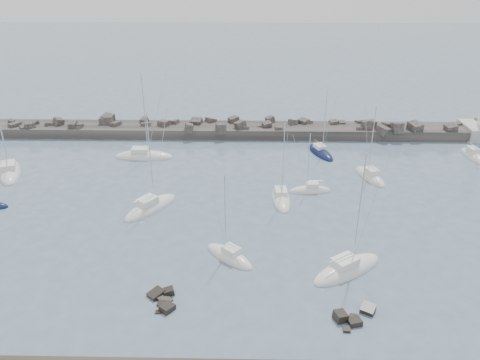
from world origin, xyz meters
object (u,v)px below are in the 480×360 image
Objects in this scene: sailboat_4 at (144,157)px; sailboat_9 at (310,191)px; sailboat_1 at (10,172)px; sailboat_3 at (151,208)px; sailboat_7 at (347,270)px; sailboat_10 at (370,177)px; sailboat_6 at (281,199)px; sailboat_5 at (229,257)px; sailboat_8 at (320,153)px; sailboat_13 at (473,157)px.

sailboat_4 is 1.59× the size of sailboat_9.
sailboat_1 reaches higher than sailboat_4.
sailboat_3 is 22.29m from sailboat_9.
sailboat_10 is (7.73, 23.25, -0.00)m from sailboat_7.
sailboat_10 is (54.90, -0.50, -0.01)m from sailboat_1.
sailboat_6 is at bearing -151.85° from sailboat_10.
sailboat_6 is 4.99m from sailboat_9.
sailboat_3 is 17.59m from sailboat_6.
sailboat_5 is 19.56m from sailboat_9.
sailboat_7 is 32.66m from sailboat_8.
sailboat_1 reaches higher than sailboat_10.
sailboat_7 reaches higher than sailboat_13.
sailboat_7 is (12.55, -2.16, 0.01)m from sailboat_5.
sailboat_1 is at bearing -174.04° from sailboat_13.
sailboat_13 reaches higher than sailboat_5.
sailboat_13 is (54.48, 1.11, 0.01)m from sailboat_4.
sailboat_4 reaches higher than sailboat_13.
sailboat_5 is (15.33, -28.18, 0.00)m from sailboat_4.
sailboat_4 reaches higher than sailboat_6.
sailboat_8 is 11.21m from sailboat_10.
sailboat_3 reaches higher than sailboat_6.
sailboat_10 reaches higher than sailboat_9.
sailboat_9 is at bearing 56.59° from sailboat_5.
sailboat_4 is at bearing 104.54° from sailboat_3.
sailboat_8 is 14.53m from sailboat_9.
sailboat_6 is 15.62m from sailboat_10.
sailboat_3 is 53.28m from sailboat_13.
sailboat_5 is 1.13× the size of sailboat_9.
sailboat_1 is at bearing 179.48° from sailboat_10.
sailboat_1 is at bearing -169.69° from sailboat_8.
sailboat_13 is at bearing 24.55° from sailboat_9.
sailboat_1 reaches higher than sailboat_3.
sailboat_1 is at bearing 148.05° from sailboat_5.
sailboat_4 is 1.41× the size of sailboat_5.
sailboat_7 is (27.88, -30.34, 0.01)m from sailboat_4.
sailboat_8 is 1.01× the size of sailboat_10.
sailboat_10 is at bearing -156.50° from sailboat_13.
sailboat_10 is (20.29, 21.09, 0.00)m from sailboat_5.
sailboat_9 is at bearing -24.42° from sailboat_4.
sailboat_4 is 36.32m from sailboat_10.
sailboat_3 is 0.97× the size of sailboat_7.
sailboat_6 is at bearing -148.49° from sailboat_9.
sailboat_6 is 1.09× the size of sailboat_13.
sailboat_5 is at bearing -143.20° from sailboat_13.
sailboat_7 is at bearing -9.76° from sailboat_5.
sailboat_3 reaches higher than sailboat_5.
sailboat_4 reaches higher than sailboat_7.
sailboat_13 is (32.63, 15.57, 0.02)m from sailboat_6.
sailboat_13 is (49.99, 18.45, -0.00)m from sailboat_3.
sailboat_5 is at bearing -31.95° from sailboat_1.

